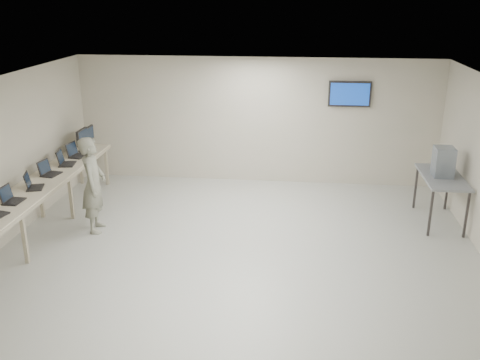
# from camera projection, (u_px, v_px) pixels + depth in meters

# --- Properties ---
(room) EXTENTS (8.01, 7.01, 2.81)m
(room) POSITION_uv_depth(u_px,v_px,m) (241.00, 168.00, 8.64)
(room) COLOR #B6B8A8
(room) RESTS_ON ground
(workbench) EXTENTS (0.76, 6.00, 0.90)m
(workbench) POSITION_uv_depth(u_px,v_px,m) (31.00, 194.00, 9.16)
(workbench) COLOR beige
(workbench) RESTS_ON ground
(laptop_1) EXTENTS (0.29, 0.36, 0.27)m
(laptop_1) POSITION_uv_depth(u_px,v_px,m) (10.00, 198.00, 8.59)
(laptop_1) COLOR black
(laptop_1) RESTS_ON workbench
(laptop_2) EXTENTS (0.38, 0.41, 0.27)m
(laptop_2) POSITION_uv_depth(u_px,v_px,m) (32.00, 184.00, 9.20)
(laptop_2) COLOR black
(laptop_2) RESTS_ON workbench
(laptop_3) EXTENTS (0.34, 0.39, 0.28)m
(laptop_3) POSITION_uv_depth(u_px,v_px,m) (48.00, 171.00, 9.88)
(laptop_3) COLOR black
(laptop_3) RESTS_ON workbench
(laptop_4) EXTENTS (0.37, 0.42, 0.29)m
(laptop_4) POSITION_uv_depth(u_px,v_px,m) (64.00, 161.00, 10.46)
(laptop_4) COLOR black
(laptop_4) RESTS_ON workbench
(laptop_5) EXTENTS (0.36, 0.41, 0.29)m
(laptop_5) POSITION_uv_depth(u_px,v_px,m) (76.00, 153.00, 10.99)
(laptop_5) COLOR black
(laptop_5) RESTS_ON workbench
(monitor_near) EXTENTS (0.22, 0.49, 0.48)m
(monitor_near) POSITION_uv_depth(u_px,v_px,m) (82.00, 138.00, 11.28)
(monitor_near) COLOR black
(monitor_near) RESTS_ON workbench
(monitor_far) EXTENTS (0.20, 0.45, 0.45)m
(monitor_far) POSITION_uv_depth(u_px,v_px,m) (89.00, 135.00, 11.63)
(monitor_far) COLOR black
(monitor_far) RESTS_ON workbench
(soldier) EXTENTS (0.52, 0.70, 1.74)m
(soldier) POSITION_uv_depth(u_px,v_px,m) (93.00, 185.00, 9.47)
(soldier) COLOR #696F5A
(soldier) RESTS_ON ground
(side_table) EXTENTS (0.71, 1.52, 0.91)m
(side_table) POSITION_uv_depth(u_px,v_px,m) (442.00, 180.00, 9.82)
(side_table) COLOR gray
(side_table) RESTS_ON ground
(storage_bins) EXTENTS (0.34, 0.38, 0.54)m
(storage_bins) POSITION_uv_depth(u_px,v_px,m) (443.00, 162.00, 9.71)
(storage_bins) COLOR gray
(storage_bins) RESTS_ON side_table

